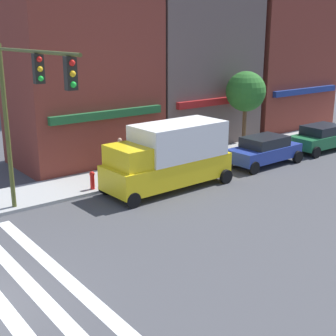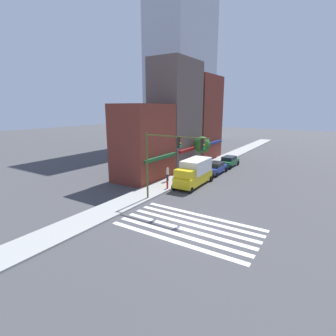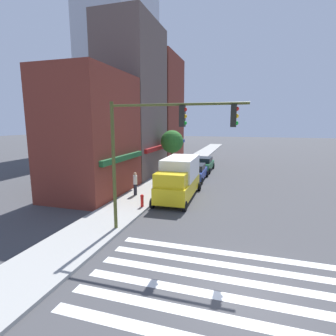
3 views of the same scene
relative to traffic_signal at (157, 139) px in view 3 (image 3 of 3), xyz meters
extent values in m
plane|color=#424244|center=(-3.33, -4.04, -4.88)|extent=(200.00, 200.00, 0.00)
cube|color=#9E9E99|center=(-3.33, 3.46, -4.80)|extent=(120.00, 3.00, 0.15)
cube|color=silver|center=(-4.83, -4.04, -4.87)|extent=(0.46, 10.80, 0.01)
cube|color=silver|center=(-3.83, -4.04, -4.87)|extent=(0.46, 10.80, 0.01)
cube|color=silver|center=(-2.83, -4.04, -4.87)|extent=(0.46, 10.80, 0.01)
cube|color=silver|center=(-1.83, -4.04, -4.87)|extent=(0.46, 10.80, 0.01)
cube|color=silver|center=(-0.83, -4.04, -4.87)|extent=(0.46, 10.80, 0.01)
cube|color=maroon|center=(6.05, 7.46, -0.18)|extent=(7.61, 5.00, 9.39)
cube|color=#1E592D|center=(6.05, 4.81, -1.88)|extent=(6.47, 0.30, 0.40)
cube|color=brown|center=(13.93, 7.46, 2.90)|extent=(7.86, 5.00, 15.56)
cube|color=maroon|center=(13.93, 4.81, -1.88)|extent=(6.68, 0.30, 0.40)
cube|color=maroon|center=(22.36, 7.46, 2.22)|extent=(8.00, 5.00, 14.19)
cube|color=navy|center=(22.36, 4.81, -1.88)|extent=(6.80, 0.30, 0.40)
cube|color=#B2B7C1|center=(43.61, 23.25, 19.35)|extent=(20.82, 10.59, 48.44)
cylinder|color=#474C1E|center=(0.00, 2.36, -1.55)|extent=(0.18, 0.18, 6.64)
cylinder|color=#474C1E|center=(0.00, -0.87, 1.57)|extent=(0.12, 6.46, 0.12)
cube|color=black|center=(0.00, -1.20, 1.04)|extent=(0.32, 0.24, 0.95)
sphere|color=red|center=(0.00, -1.33, 1.34)|extent=(0.18, 0.18, 0.18)
sphere|color=#EAAD14|center=(0.00, -1.33, 1.04)|extent=(0.18, 0.18, 0.18)
sphere|color=green|center=(0.00, -1.33, 0.74)|extent=(0.18, 0.18, 0.18)
cube|color=black|center=(0.00, -3.46, 1.04)|extent=(0.32, 0.24, 0.95)
sphere|color=red|center=(0.00, -3.59, 1.34)|extent=(0.18, 0.18, 0.18)
sphere|color=#EAAD14|center=(0.00, -3.59, 1.04)|extent=(0.18, 0.18, 0.18)
sphere|color=green|center=(0.00, -3.59, 0.74)|extent=(0.18, 0.18, 0.18)
cube|color=yellow|center=(6.67, 0.66, -3.99)|extent=(6.26, 2.38, 1.10)
cube|color=silver|center=(7.29, 0.66, -2.64)|extent=(4.40, 2.32, 1.60)
cube|color=yellow|center=(4.69, 0.66, -2.99)|extent=(1.80, 2.14, 0.90)
cylinder|color=black|center=(3.98, 1.76, -4.54)|extent=(0.68, 0.22, 0.68)
cylinder|color=black|center=(3.98, -0.44, -4.54)|extent=(0.68, 0.22, 0.68)
cylinder|color=black|center=(9.36, 1.76, -4.54)|extent=(0.68, 0.22, 0.68)
cylinder|color=black|center=(9.36, -0.44, -4.54)|extent=(0.68, 0.22, 0.68)
cube|color=navy|center=(13.35, 0.66, -4.19)|extent=(4.44, 1.90, 0.70)
cube|color=black|center=(13.35, 0.66, -3.56)|extent=(2.46, 1.71, 0.55)
cylinder|color=black|center=(11.56, 1.56, -4.54)|extent=(0.68, 0.22, 0.68)
cylinder|color=black|center=(11.56, -0.24, -4.54)|extent=(0.68, 0.22, 0.68)
cylinder|color=black|center=(15.14, 1.56, -4.54)|extent=(0.68, 0.22, 0.68)
cylinder|color=black|center=(15.14, -0.24, -4.54)|extent=(0.68, 0.22, 0.68)
cube|color=#1E6638|center=(18.63, 0.66, -4.19)|extent=(4.43, 1.87, 0.70)
cube|color=black|center=(18.63, 0.66, -3.56)|extent=(2.45, 1.70, 0.55)
cylinder|color=black|center=(16.84, 1.56, -4.54)|extent=(0.68, 0.22, 0.68)
cylinder|color=black|center=(16.84, -0.24, -4.54)|extent=(0.68, 0.22, 0.68)
cylinder|color=black|center=(20.42, 1.56, -4.54)|extent=(0.68, 0.22, 0.68)
cylinder|color=black|center=(20.42, -0.24, -4.54)|extent=(0.68, 0.22, 0.68)
cylinder|color=#23232D|center=(6.13, 3.94, -4.30)|extent=(0.26, 0.26, 0.85)
cylinder|color=silver|center=(6.13, 3.94, -3.53)|extent=(0.32, 0.32, 0.70)
sphere|color=tan|center=(6.13, 3.94, -3.07)|extent=(0.22, 0.22, 0.22)
cylinder|color=red|center=(3.63, 2.36, -4.40)|extent=(0.20, 0.20, 0.65)
sphere|color=red|center=(3.63, 2.36, -4.00)|extent=(0.24, 0.24, 0.24)
cylinder|color=brown|center=(14.68, 3.46, -3.38)|extent=(0.24, 0.24, 2.68)
sphere|color=#286623|center=(14.68, 3.46, -1.21)|extent=(2.37, 2.37, 2.37)
camera|label=1|loc=(-6.03, -15.74, 2.16)|focal=50.00mm
camera|label=2|loc=(-19.85, -12.69, 4.10)|focal=28.00mm
camera|label=3|loc=(-11.76, -4.06, 0.76)|focal=28.00mm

